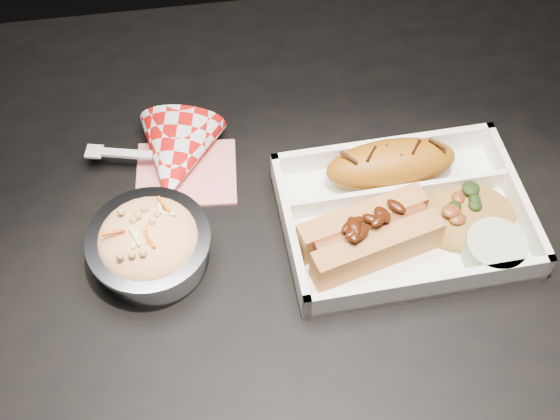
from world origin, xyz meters
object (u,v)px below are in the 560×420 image
Objects in this scene: fried_pastry at (391,164)px; foil_coleslaw_cup at (150,244)px; hotdog at (370,234)px; dining_table at (326,286)px; food_tray at (402,218)px; napkin_fork at (175,159)px.

fried_pastry is 1.16× the size of foil_coleslaw_cup.
dining_table is at bearing 145.05° from hotdog.
food_tray is at bearing 18.21° from hotdog.
dining_table is 9.77× the size of foil_coleslaw_cup.
dining_table is at bearing -137.45° from fried_pastry.
food_tray reaches higher than dining_table.
napkin_fork reaches higher than fried_pastry.
hotdog is 0.23m from napkin_fork.
dining_table is at bearing -25.91° from napkin_fork.
hotdog reaches higher than fried_pastry.
dining_table is 8.41× the size of fried_pastry.
foil_coleslaw_cup reaches higher than napkin_fork.
napkin_fork reaches higher than hotdog.
food_tray is 0.06m from fried_pastry.
fried_pastry is at bearing 90.00° from food_tray.
hotdog is at bearing -116.78° from fried_pastry.
food_tray is 1.53× the size of napkin_fork.
hotdog is at bearing -22.95° from napkin_fork.
hotdog is (0.03, -0.01, 0.12)m from dining_table.
napkin_fork is (-0.23, 0.05, -0.02)m from fried_pastry.
fried_pastry is 0.85× the size of napkin_fork.
food_tray is (0.08, 0.02, 0.10)m from dining_table.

